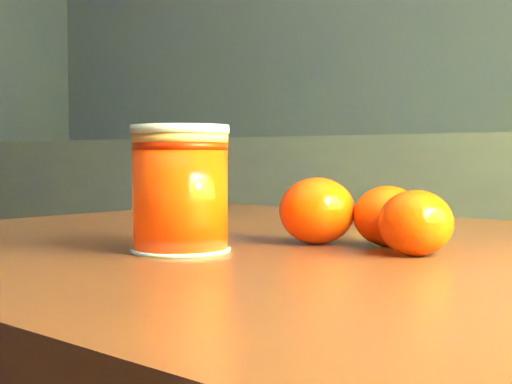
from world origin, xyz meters
The scene contains 6 objects.
kitchen_counter centered at (0.00, 1.45, 0.45)m, with size 3.15×0.60×0.90m, color #4F4F54.
table centered at (0.83, 0.02, 0.67)m, with size 1.07×0.79×0.76m.
juice_glass centered at (0.71, -0.09, 0.82)m, with size 0.09×0.09×0.11m.
orange_front centered at (0.83, 0.05, 0.79)m, with size 0.06×0.06×0.06m, color #FF4305.
orange_back centered at (0.77, 0.02, 0.79)m, with size 0.07×0.07×0.06m, color #FF4305.
orange_extra centered at (0.88, 0.01, 0.79)m, with size 0.06×0.06×0.05m, color #FF4305.
Camera 1 is at (1.13, -0.54, 0.85)m, focal length 50.00 mm.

